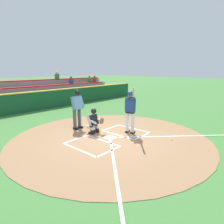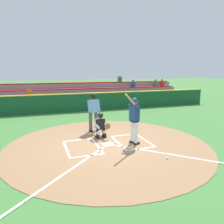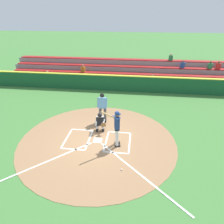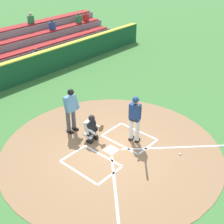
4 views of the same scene
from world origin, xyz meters
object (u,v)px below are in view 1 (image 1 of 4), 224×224
at_px(catcher, 94,120).
at_px(baseball, 172,139).
at_px(batter, 130,109).
at_px(plate_umpire, 77,107).

height_order(catcher, baseball, catcher).
bearing_deg(catcher, batter, 130.47).
xyz_separation_m(plate_umpire, baseball, (-1.48, 4.03, -1.04)).
distance_m(batter, baseball, 2.10).
height_order(batter, catcher, batter).
bearing_deg(baseball, plate_umpire, -69.77).
xyz_separation_m(batter, baseball, (-0.41, 1.77, -1.06)).
bearing_deg(plate_umpire, batter, 115.50).
bearing_deg(catcher, baseball, 115.76).
bearing_deg(plate_umpire, catcher, 92.67).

